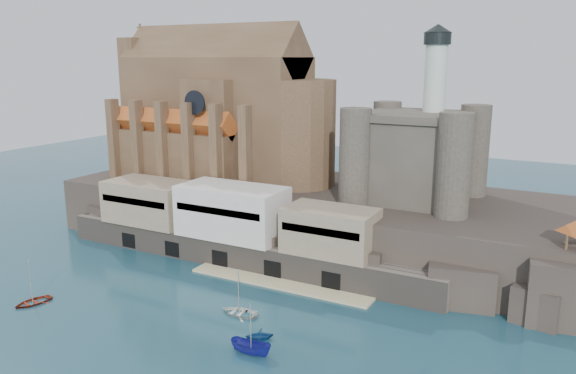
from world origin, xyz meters
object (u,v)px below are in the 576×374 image
(castle_keep, at_px, (417,152))
(boat_0, at_px, (33,303))
(boat_2, at_px, (251,354))
(church, at_px, (223,117))

(castle_keep, relative_size, boat_0, 5.66)
(boat_2, bearing_deg, castle_keep, -10.84)
(church, relative_size, boat_0, 9.08)
(castle_keep, xyz_separation_m, boat_2, (-6.94, -42.71, -18.31))
(castle_keep, bearing_deg, boat_0, -132.34)
(castle_keep, height_order, boat_2, castle_keep)
(castle_keep, distance_m, boat_0, 64.22)
(church, distance_m, boat_0, 51.31)
(boat_0, distance_m, boat_2, 34.63)
(church, bearing_deg, boat_0, -91.55)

